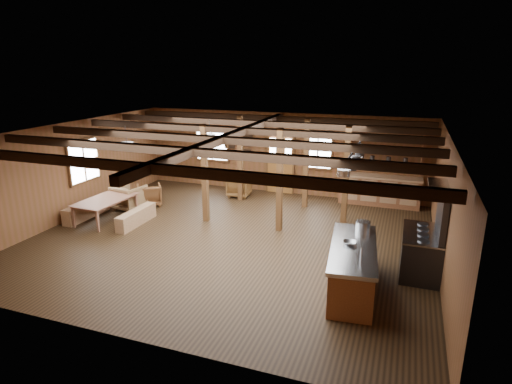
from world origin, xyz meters
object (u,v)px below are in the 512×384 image
at_px(commercial_range, 424,246).
at_px(armchair_b, 239,187).
at_px(armchair_c, 129,197).
at_px(dining_table, 107,210).
at_px(armchair_a, 149,195).
at_px(kitchen_island, 352,268).

height_order(commercial_range, armchair_b, commercial_range).
bearing_deg(armchair_c, dining_table, 100.32).
distance_m(dining_table, armchair_a, 1.66).
height_order(kitchen_island, commercial_range, commercial_range).
bearing_deg(armchair_a, armchair_c, 20.95).
distance_m(kitchen_island, armchair_c, 7.70).
bearing_deg(kitchen_island, armchair_c, 153.50).
height_order(dining_table, armchair_a, armchair_a).
distance_m(kitchen_island, commercial_range, 1.85).
bearing_deg(armchair_c, commercial_range, -179.74).
relative_size(commercial_range, armchair_b, 2.64).
bearing_deg(kitchen_island, armchair_b, 125.23).
height_order(kitchen_island, armchair_a, kitchen_island).
bearing_deg(armchair_a, kitchen_island, 118.66).
bearing_deg(armchair_b, kitchen_island, 126.67).
relative_size(commercial_range, dining_table, 1.06).
relative_size(kitchen_island, armchair_a, 3.45).
xyz_separation_m(commercial_range, dining_table, (-8.55, 0.40, -0.31)).
relative_size(kitchen_island, armchair_b, 3.48).
bearing_deg(armchair_a, commercial_range, 130.40).
bearing_deg(commercial_range, armchair_a, 166.14).
height_order(commercial_range, armchair_a, commercial_range).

